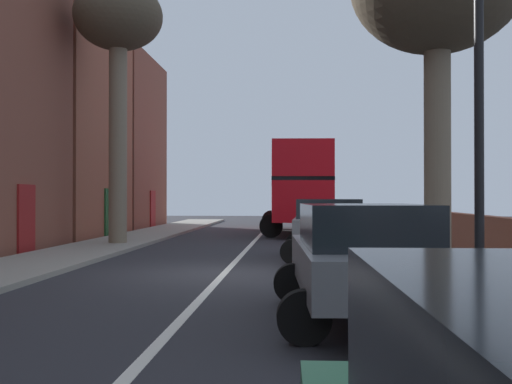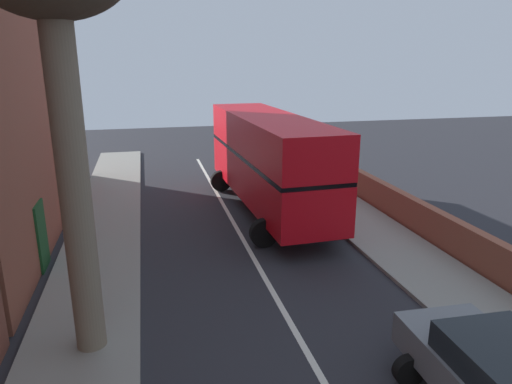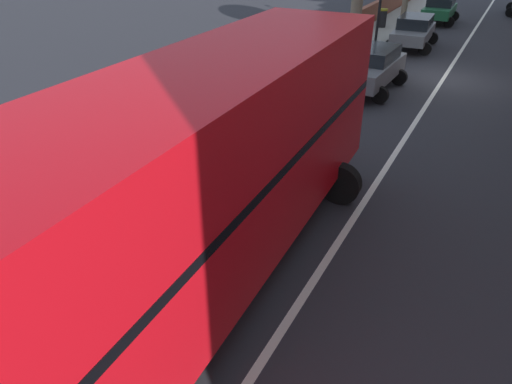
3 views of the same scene
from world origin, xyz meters
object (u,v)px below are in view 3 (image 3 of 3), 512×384
object	(u,v)px
double_decker_bus	(212,166)
parked_car_grey_right_2	(414,30)
parked_car_grey_right_3	(370,66)
litter_bin_right	(382,18)
parked_car_green_right_1	(440,9)

from	to	relation	value
double_decker_bus	parked_car_grey_right_2	world-z (taller)	double_decker_bus
parked_car_grey_right_2	parked_car_grey_right_3	size ratio (longest dim) A/B	1.04
litter_bin_right	parked_car_green_right_1	bearing A→B (deg)	-126.27
double_decker_bus	parked_car_green_right_1	xyz separation A→B (m)	(0.80, -28.96, -1.44)
parked_car_green_right_1	parked_car_grey_right_2	world-z (taller)	parked_car_grey_right_2
parked_car_grey_right_2	parked_car_grey_right_3	distance (m)	8.29
parked_car_grey_right_2	double_decker_bus	bearing A→B (deg)	92.20
double_decker_bus	litter_bin_right	distance (m)	25.46
parked_car_green_right_1	litter_bin_right	bearing A→B (deg)	53.73
parked_car_green_right_1	litter_bin_right	distance (m)	4.74
parked_car_grey_right_2	parked_car_green_right_1	bearing A→B (deg)	-90.02
parked_car_green_right_1	parked_car_grey_right_2	size ratio (longest dim) A/B	0.90
parked_car_green_right_1	parked_car_grey_right_2	xyz separation A→B (m)	(0.00, 8.06, 0.00)
litter_bin_right	parked_car_grey_right_2	bearing A→B (deg)	123.38
double_decker_bus	parked_car_green_right_1	world-z (taller)	double_decker_bus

